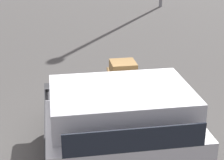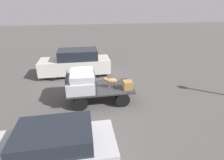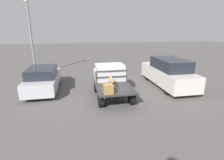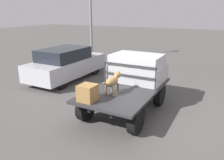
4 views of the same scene
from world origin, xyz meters
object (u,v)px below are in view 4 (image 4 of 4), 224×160
Objects in this scene: flatbed_truck at (126,95)px; dog at (113,81)px; parked_sedan at (67,64)px; cargo_crate at (88,93)px.

flatbed_truck is 0.89m from dog.
cargo_crate is at bearing -136.09° from parked_sedan.
cargo_crate is (-0.89, 0.35, -0.17)m from dog.
dog is 2.13× the size of cargo_crate.
flatbed_truck is 4.67m from parked_sedan.
flatbed_truck is at bearing -18.76° from cargo_crate.
dog is (-0.59, 0.15, 0.65)m from flatbed_truck.
dog is at bearing 165.44° from flatbed_truck.
cargo_crate is 0.11× the size of parked_sedan.
flatbed_truck is 1.63m from cargo_crate.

